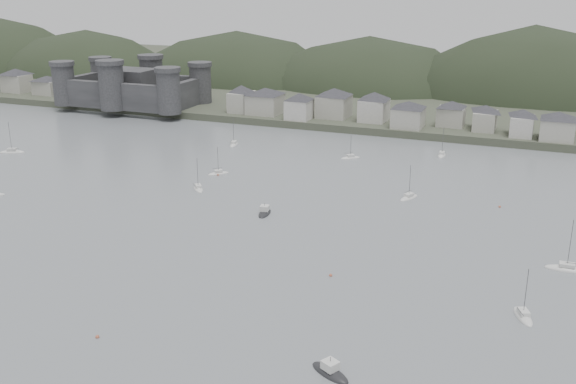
% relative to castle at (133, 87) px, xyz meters
% --- Properties ---
extents(ground, '(900.00, 900.00, 0.00)m').
position_rel_castle_xyz_m(ground, '(120.00, -179.80, -10.96)').
color(ground, slate).
rests_on(ground, ground).
extents(far_shore_land, '(900.00, 250.00, 3.00)m').
position_rel_castle_xyz_m(far_shore_land, '(120.00, 115.20, -9.46)').
color(far_shore_land, '#383D2D').
rests_on(far_shore_land, ground).
extents(forested_ridge, '(851.55, 103.94, 102.57)m').
position_rel_castle_xyz_m(forested_ridge, '(124.83, 89.60, -22.25)').
color(forested_ridge, black).
rests_on(forested_ridge, ground).
extents(castle, '(66.00, 43.00, 20.00)m').
position_rel_castle_xyz_m(castle, '(0.00, 0.00, 0.00)').
color(castle, '#2D2E30').
rests_on(castle, far_shore_land).
extents(waterfront_town, '(451.48, 28.46, 12.92)m').
position_rel_castle_xyz_m(waterfront_town, '(170.59, 3.54, -2.30)').
color(waterfront_town, '#A3A295').
rests_on(waterfront_town, far_shore_land).
extents(moored_fleet, '(238.31, 176.96, 12.52)m').
position_rel_castle_xyz_m(moored_fleet, '(122.37, -108.42, -10.79)').
color(moored_fleet, silver).
rests_on(moored_fleet, ground).
extents(motor_launch_near, '(8.28, 6.27, 3.88)m').
position_rel_castle_xyz_m(motor_launch_near, '(153.82, -171.11, -10.67)').
color(motor_launch_near, black).
rests_on(motor_launch_near, ground).
extents(motor_launch_far, '(4.13, 8.18, 3.87)m').
position_rel_castle_xyz_m(motor_launch_far, '(114.29, -107.22, -10.67)').
color(motor_launch_far, black).
rests_on(motor_launch_far, ground).
extents(mooring_buoys, '(121.80, 115.58, 0.70)m').
position_rel_castle_xyz_m(mooring_buoys, '(144.98, -133.29, -10.81)').
color(mooring_buoys, '#B3583B').
rests_on(mooring_buoys, ground).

